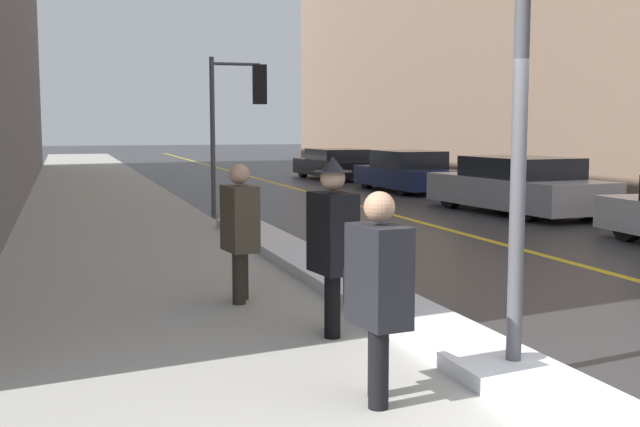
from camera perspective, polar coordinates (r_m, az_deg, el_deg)
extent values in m
cube|color=#9E9B93|center=(19.33, -14.63, 0.15)|extent=(4.00, 80.00, 0.01)
cube|color=gold|center=(20.54, 2.32, 0.69)|extent=(0.16, 80.00, 0.00)
cube|color=white|center=(10.25, 1.14, -4.53)|extent=(0.80, 12.37, 0.15)
cylinder|color=#515156|center=(6.38, 14.03, 6.83)|extent=(0.12, 0.12, 4.16)
cylinder|color=#515156|center=(18.44, -7.64, 5.50)|extent=(0.11, 0.11, 3.54)
cylinder|color=#515156|center=(18.58, -6.01, 10.53)|extent=(1.10, 0.10, 0.07)
cube|color=black|center=(18.66, -4.31, 9.14)|extent=(0.30, 0.21, 0.90)
sphere|color=red|center=(18.80, -4.40, 10.00)|extent=(0.19, 0.19, 0.19)
sphere|color=orange|center=(18.78, -4.39, 9.12)|extent=(0.19, 0.19, 0.19)
sphere|color=green|center=(18.77, -4.38, 8.24)|extent=(0.19, 0.19, 0.19)
cylinder|color=black|center=(5.95, 4.12, -9.18)|extent=(0.14, 0.14, 0.82)
cylinder|color=black|center=(5.71, 4.19, -9.86)|extent=(0.14, 0.14, 0.82)
cube|color=black|center=(5.71, 4.20, -4.43)|extent=(0.36, 0.53, 0.72)
sphere|color=tan|center=(5.64, 4.24, 0.47)|extent=(0.22, 0.22, 0.22)
cube|color=black|center=(6.04, 2.54, -5.32)|extent=(0.13, 0.23, 0.28)
cylinder|color=black|center=(7.78, 0.91, -5.31)|extent=(0.15, 0.15, 0.87)
cylinder|color=black|center=(7.52, 0.89, -5.71)|extent=(0.15, 0.15, 0.87)
cube|color=black|center=(7.56, 0.90, -1.39)|extent=(0.38, 0.56, 0.76)
sphere|color=tan|center=(7.50, 0.91, 2.52)|extent=(0.24, 0.24, 0.24)
cylinder|color=#28282D|center=(7.50, 0.91, 3.01)|extent=(0.36, 0.36, 0.01)
cone|color=#28282D|center=(7.50, 0.91, 3.55)|extent=(0.22, 0.22, 0.14)
cylinder|color=#2A241B|center=(9.23, -5.58, -3.58)|extent=(0.15, 0.15, 0.84)
cylinder|color=#2A241B|center=(8.98, -5.80, -3.86)|extent=(0.15, 0.15, 0.84)
cube|color=#473D2D|center=(9.03, -5.72, -0.36)|extent=(0.36, 0.54, 0.74)
sphere|color=tan|center=(8.98, -5.76, 2.81)|extent=(0.23, 0.23, 0.23)
cylinder|color=black|center=(14.88, 21.03, -0.53)|extent=(0.24, 0.69, 0.69)
cube|color=#B2B2B7|center=(18.95, 13.79, 1.52)|extent=(2.31, 5.00, 0.67)
cube|color=black|center=(18.81, 14.05, 3.22)|extent=(1.95, 2.67, 0.47)
cylinder|color=black|center=(19.74, 9.28, 1.39)|extent=(0.29, 0.71, 0.69)
cylinder|color=black|center=(20.65, 13.10, 1.52)|extent=(0.29, 0.71, 0.69)
cylinder|color=black|center=(17.28, 14.58, 0.58)|extent=(0.29, 0.71, 0.69)
cylinder|color=black|center=(18.30, 18.62, 0.77)|extent=(0.29, 0.71, 0.69)
cube|color=navy|center=(24.67, 6.16, 2.59)|extent=(1.87, 4.39, 0.57)
cube|color=black|center=(24.54, 6.28, 3.85)|extent=(1.66, 2.31, 0.53)
cylinder|color=black|center=(25.59, 3.35, 2.49)|extent=(0.22, 0.65, 0.64)
cylinder|color=black|center=(26.20, 6.33, 2.56)|extent=(0.22, 0.65, 0.64)
cylinder|color=black|center=(23.14, 5.96, 2.08)|extent=(0.22, 0.65, 0.64)
cylinder|color=black|center=(23.82, 9.17, 2.15)|extent=(0.22, 0.65, 0.64)
cube|color=black|center=(30.17, 1.13, 3.30)|extent=(2.09, 4.64, 0.57)
cube|color=black|center=(30.04, 1.21, 4.22)|extent=(1.84, 2.45, 0.42)
cylinder|color=black|center=(31.21, -1.22, 3.22)|extent=(0.24, 0.69, 0.68)
cylinder|color=black|center=(31.78, 1.56, 3.27)|extent=(0.24, 0.69, 0.68)
cylinder|color=black|center=(28.56, 0.65, 2.94)|extent=(0.24, 0.69, 0.68)
cylinder|color=black|center=(29.19, 3.64, 2.99)|extent=(0.24, 0.69, 0.68)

